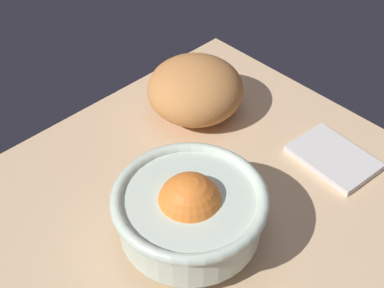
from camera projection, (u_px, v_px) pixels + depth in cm
name	position (u px, v px, depth cm)	size (l,w,h in cm)	color
ground_plane	(221.00, 221.00, 80.72)	(66.99, 66.73, 3.00)	#D9B287
fruit_bowl	(188.00, 207.00, 72.43)	(20.61, 20.61, 11.49)	silver
bread_loaf	(195.00, 89.00, 93.27)	(16.40, 16.31, 10.04)	#C98145
napkin_folded	(334.00, 158.00, 87.47)	(13.02, 9.10, 1.16)	silver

